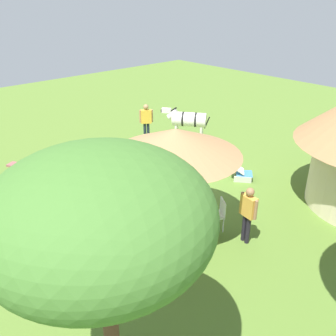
% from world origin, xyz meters
% --- Properties ---
extents(ground_plane, '(36.00, 36.00, 0.00)m').
position_xyz_m(ground_plane, '(0.00, 0.00, 0.00)').
color(ground_plane, '#55752C').
extents(shade_umbrella, '(3.32, 3.32, 3.01)m').
position_xyz_m(shade_umbrella, '(1.83, 2.43, 2.67)').
color(shade_umbrella, '#4C362D').
rests_on(shade_umbrella, ground_plane).
extents(patio_dining_table, '(1.54, 1.19, 0.74)m').
position_xyz_m(patio_dining_table, '(1.83, 2.43, 0.66)').
color(patio_dining_table, silver).
rests_on(patio_dining_table, ground_plane).
extents(patio_chair_near_lawn, '(0.60, 0.60, 0.90)m').
position_xyz_m(patio_chair_near_lawn, '(2.80, 1.70, 0.52)').
color(patio_chair_near_lawn, silver).
rests_on(patio_chair_near_lawn, ground_plane).
extents(patio_chair_near_hut, '(0.60, 0.60, 0.90)m').
position_xyz_m(patio_chair_near_hut, '(2.56, 3.41, 0.52)').
color(patio_chair_near_hut, white).
rests_on(patio_chair_near_hut, ground_plane).
extents(patio_chair_west_end, '(0.60, 0.60, 0.90)m').
position_xyz_m(patio_chair_west_end, '(0.82, 3.12, 0.52)').
color(patio_chair_west_end, silver).
rests_on(patio_chair_west_end, ground_plane).
extents(patio_chair_east_end, '(0.61, 0.61, 0.90)m').
position_xyz_m(patio_chair_east_end, '(0.91, 1.64, 0.52)').
color(patio_chair_east_end, silver).
rests_on(patio_chair_east_end, ground_plane).
extents(guest_beside_umbrella, '(0.27, 0.57, 1.61)m').
position_xyz_m(guest_beside_umbrella, '(0.74, 3.99, 0.97)').
color(guest_beside_umbrella, black).
rests_on(guest_beside_umbrella, ground_plane).
extents(standing_watcher, '(0.52, 0.42, 1.67)m').
position_xyz_m(standing_watcher, '(-1.92, -3.37, 1.00)').
color(standing_watcher, black).
rests_on(standing_watcher, ground_plane).
extents(striped_lounge_chair, '(0.91, 0.96, 0.63)m').
position_xyz_m(striped_lounge_chair, '(-2.05, 1.72, 0.26)').
color(striped_lounge_chair, '#3A77BE').
rests_on(striped_lounge_chair, ground_plane).
extents(zebra_nearest_camera, '(1.47, 1.81, 1.52)m').
position_xyz_m(zebra_nearest_camera, '(-3.25, -2.13, 0.98)').
color(zebra_nearest_camera, silver).
rests_on(zebra_nearest_camera, ground_plane).
extents(zebra_by_umbrella, '(1.06, 2.07, 1.49)m').
position_xyz_m(zebra_by_umbrella, '(1.37, -0.15, 0.95)').
color(zebra_by_umbrella, silver).
rests_on(zebra_by_umbrella, ground_plane).
extents(acacia_tree_behind_hut, '(2.99, 2.99, 4.31)m').
position_xyz_m(acacia_tree_behind_hut, '(5.55, 4.98, 3.40)').
color(acacia_tree_behind_hut, '#513426').
rests_on(acacia_tree_behind_hut, ground_plane).
extents(brick_patio_kerb, '(1.63, 2.64, 0.08)m').
position_xyz_m(brick_patio_kerb, '(2.91, -3.74, 0.04)').
color(brick_patio_kerb, '#915350').
rests_on(brick_patio_kerb, ground_plane).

